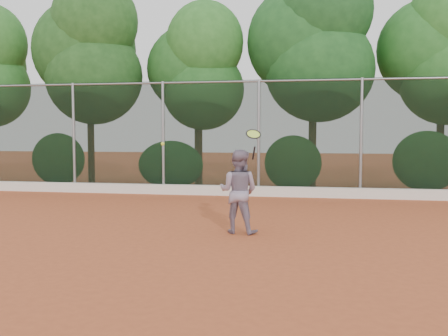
# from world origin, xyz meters

# --- Properties ---
(ground) EXTENTS (80.00, 80.00, 0.00)m
(ground) POSITION_xyz_m (0.00, 0.00, 0.00)
(ground) COLOR #B3502A
(ground) RESTS_ON ground
(concrete_curb) EXTENTS (24.00, 0.20, 0.30)m
(concrete_curb) POSITION_xyz_m (0.00, 6.82, 0.15)
(concrete_curb) COLOR silver
(concrete_curb) RESTS_ON ground
(tennis_player) EXTENTS (0.87, 0.73, 1.58)m
(tennis_player) POSITION_xyz_m (0.24, 1.24, 0.79)
(tennis_player) COLOR gray
(tennis_player) RESTS_ON ground
(chainlink_fence) EXTENTS (24.09, 0.09, 3.50)m
(chainlink_fence) POSITION_xyz_m (-0.00, 7.00, 1.86)
(chainlink_fence) COLOR black
(chainlink_fence) RESTS_ON ground
(foliage_backdrop) EXTENTS (23.70, 3.63, 7.55)m
(foliage_backdrop) POSITION_xyz_m (-0.55, 8.98, 4.40)
(foliage_backdrop) COLOR #452C1A
(foliage_backdrop) RESTS_ON ground
(tennis_racket) EXTENTS (0.35, 0.32, 0.57)m
(tennis_racket) POSITION_xyz_m (0.54, 1.06, 1.84)
(tennis_racket) COLOR black
(tennis_racket) RESTS_ON ground
(tennis_ball_in_flight) EXTENTS (0.07, 0.07, 0.07)m
(tennis_ball_in_flight) POSITION_xyz_m (-1.39, 1.69, 1.68)
(tennis_ball_in_flight) COLOR yellow
(tennis_ball_in_flight) RESTS_ON ground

